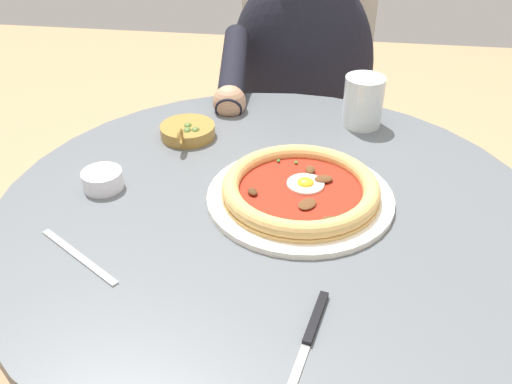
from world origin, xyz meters
TOP-DOWN VIEW (x-y plane):
  - dining_table at (0.00, 0.00)m, footprint 0.88×0.88m
  - pizza_on_plate at (0.02, -0.04)m, footprint 0.30×0.30m
  - water_glass at (0.31, -0.14)m, footprint 0.08×0.08m
  - steak_knife at (-0.26, -0.08)m, footprint 0.21×0.05m
  - ramekin_capers at (0.01, 0.28)m, footprint 0.07×0.07m
  - olive_pan at (0.21, 0.19)m, footprint 0.13×0.11m
  - fork_utensil at (-0.16, 0.25)m, footprint 0.10×0.15m
  - diner_person at (0.64, 0.00)m, footprint 0.49×0.36m
  - cafe_chair_diner at (0.78, 0.00)m, footprint 0.43×0.43m

SIDE VIEW (x-z plane):
  - diner_person at x=0.64m, z-range -0.07..1.06m
  - cafe_chair_diner at x=0.78m, z-range 0.09..0.92m
  - dining_table at x=0.00m, z-range 0.18..0.90m
  - fork_utensil at x=-0.16m, z-range 0.72..0.72m
  - steak_knife at x=-0.26m, z-range 0.72..0.73m
  - olive_pan at x=0.21m, z-range 0.71..0.76m
  - ramekin_capers at x=0.01m, z-range 0.72..0.75m
  - pizza_on_plate at x=0.02m, z-range 0.72..0.76m
  - water_glass at x=0.31m, z-range 0.71..0.81m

